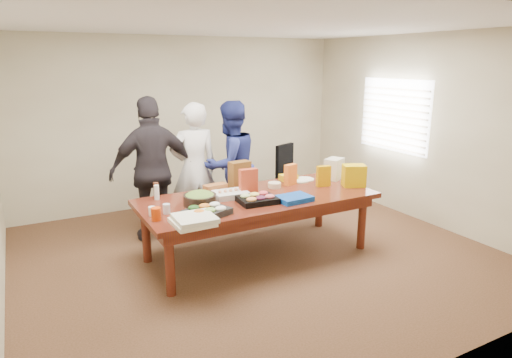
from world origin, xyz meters
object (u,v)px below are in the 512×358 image
conference_table (258,226)px  office_chair (290,179)px  person_right (230,165)px  salad_bowl (200,200)px  person_center (194,169)px  sheet_cake (231,194)px

conference_table → office_chair: office_chair is taller
person_right → salad_bowl: size_ratio=4.84×
conference_table → office_chair: (1.32, 1.34, 0.11)m
conference_table → office_chair: bearing=45.4°
person_center → sheet_cake: bearing=98.6°
office_chair → person_right: person_right is taller
conference_table → salad_bowl: 0.85m
person_right → sheet_cake: (-0.44, -0.95, -0.11)m
office_chair → conference_table: bearing=-156.3°
person_right → person_center: bearing=-14.5°
sheet_cake → person_right: bearing=69.9°
person_center → salad_bowl: bearing=75.3°
conference_table → person_center: 1.26m
person_right → salad_bowl: bearing=36.1°
salad_bowl → conference_table: bearing=-1.6°
salad_bowl → person_right: bearing=50.3°
conference_table → sheet_cake: 0.52m
office_chair → person_center: person_center is taller
person_right → salad_bowl: person_right is taller
conference_table → person_center: bearing=110.1°
office_chair → salad_bowl: bearing=-168.9°
conference_table → salad_bowl: size_ratio=7.55×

